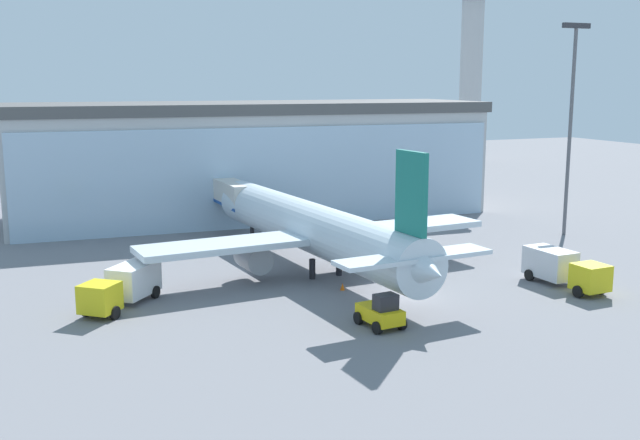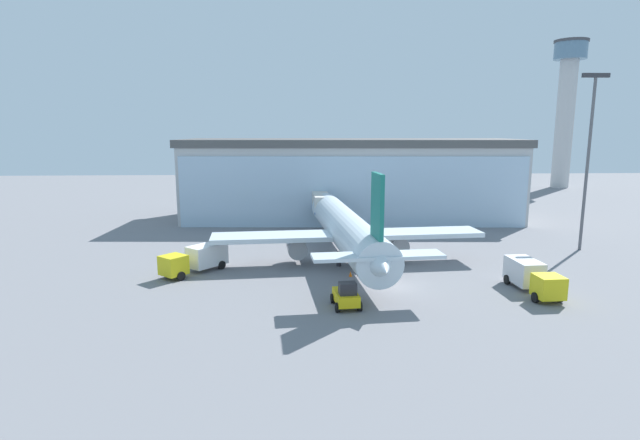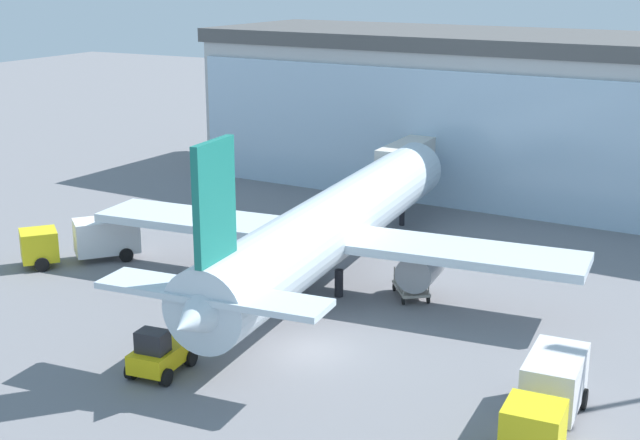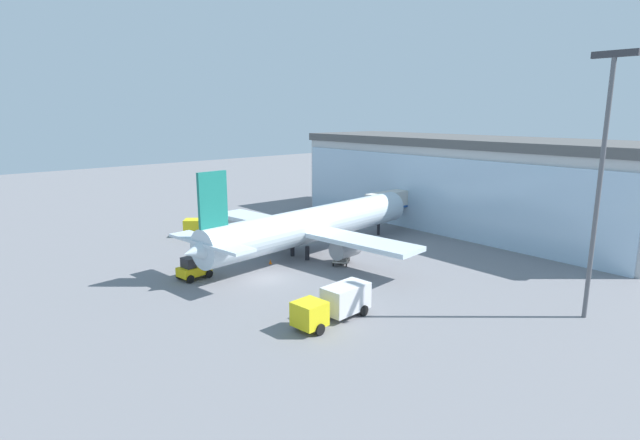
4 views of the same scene
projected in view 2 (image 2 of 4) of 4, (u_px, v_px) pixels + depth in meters
name	position (u px, v px, depth m)	size (l,w,h in m)	color
ground	(392.00, 286.00, 47.08)	(240.00, 240.00, 0.00)	slate
terminal_building	(350.00, 179.00, 82.15)	(54.92, 19.14, 13.07)	#B8B8B8
jet_bridge	(320.00, 201.00, 73.62)	(2.50, 12.05, 5.53)	beige
control_tower	(566.00, 101.00, 123.79)	(7.99, 7.99, 36.09)	#BBBBBB
apron_light_mast	(589.00, 149.00, 59.18)	(3.20, 0.40, 21.01)	#59595E
airplane	(347.00, 230.00, 55.46)	(29.82, 35.38, 11.06)	silver
catering_truck	(197.00, 259.00, 51.38)	(6.42, 6.97, 2.65)	yellow
fuel_truck	(531.00, 276.00, 45.20)	(2.79, 7.40, 2.65)	yellow
baggage_cart	(391.00, 256.00, 56.12)	(2.95, 3.20, 1.50)	#9E998C
pushback_tug	(346.00, 296.00, 41.29)	(2.44, 3.36, 2.30)	yellow
safety_cone_nose	(350.00, 274.00, 50.10)	(0.36, 0.36, 0.55)	orange
safety_cone_wingtip	(207.00, 263.00, 54.18)	(0.36, 0.36, 0.55)	orange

